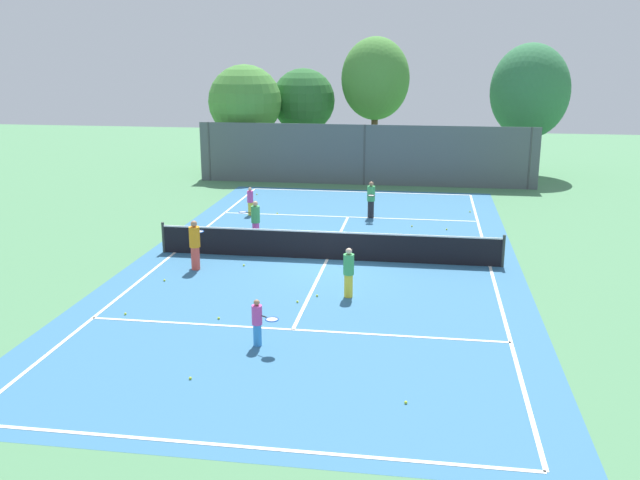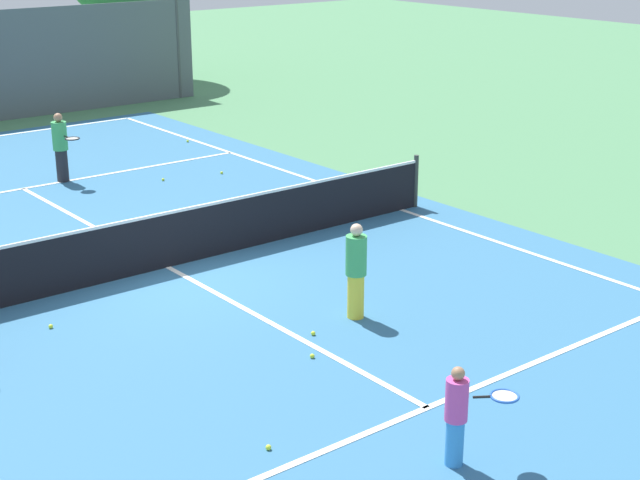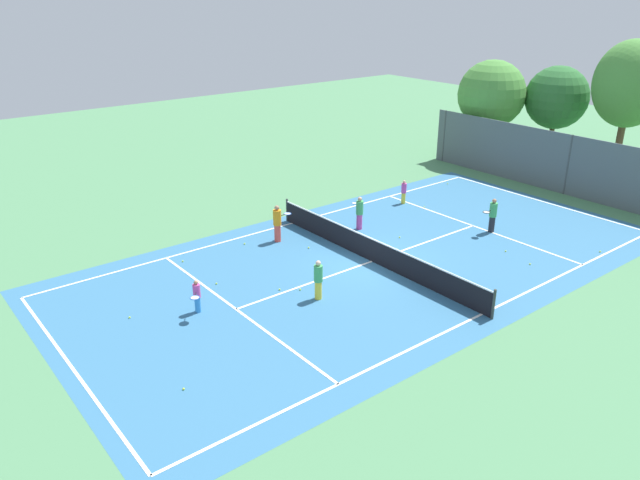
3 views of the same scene
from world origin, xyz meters
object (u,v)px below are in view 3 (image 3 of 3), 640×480
at_px(player_0, 493,215).
at_px(player_1, 404,192).
at_px(tennis_ball_1, 184,389).
at_px(tennis_ball_6, 424,207).
at_px(tennis_ball_3, 506,251).
at_px(player_3, 197,296).
at_px(player_2, 318,279).
at_px(tennis_ball_13, 400,237).
at_px(tennis_ball_8, 300,290).
at_px(tennis_ball_9, 280,289).
at_px(tennis_ball_0, 183,261).
at_px(tennis_ball_10, 600,252).
at_px(tennis_ball_12, 130,317).
at_px(tennis_ball_2, 216,284).
at_px(tennis_ball_11, 530,264).
at_px(tennis_ball_7, 245,244).
at_px(player_4, 278,223).
at_px(tennis_ball_4, 448,184).
at_px(tennis_ball_5, 309,248).
at_px(player_5, 359,212).

xyz_separation_m(player_0, player_1, (-5.24, -0.30, -0.18)).
relative_size(tennis_ball_1, tennis_ball_6, 1.00).
relative_size(player_1, tennis_ball_3, 18.67).
bearing_deg(player_3, player_2, 65.04).
height_order(tennis_ball_3, tennis_ball_6, same).
height_order(player_2, tennis_ball_13, player_2).
distance_m(tennis_ball_8, tennis_ball_9, 0.76).
bearing_deg(tennis_ball_0, player_0, 65.40).
xyz_separation_m(player_0, tennis_ball_10, (4.29, 1.70, -0.78)).
bearing_deg(tennis_ball_1, tennis_ball_12, 175.26).
bearing_deg(tennis_ball_2, tennis_ball_11, 59.65).
relative_size(tennis_ball_2, tennis_ball_9, 1.00).
height_order(tennis_ball_7, tennis_ball_9, same).
height_order(player_1, tennis_ball_11, player_1).
xyz_separation_m(tennis_ball_3, tennis_ball_7, (-7.50, -8.18, 0.00)).
relative_size(player_4, tennis_ball_12, 25.05).
xyz_separation_m(player_2, tennis_ball_12, (-2.84, -5.85, -0.73)).
relative_size(tennis_ball_3, tennis_ball_4, 1.00).
bearing_deg(tennis_ball_12, player_1, 99.28).
height_order(player_3, tennis_ball_4, player_3).
distance_m(player_0, player_1, 5.25).
distance_m(tennis_ball_1, tennis_ball_2, 6.48).
bearing_deg(tennis_ball_8, player_0, 85.83).
xyz_separation_m(player_1, tennis_ball_5, (1.60, -7.34, -0.60)).
distance_m(player_5, tennis_ball_2, 8.06).
relative_size(player_2, tennis_ball_5, 22.56).
bearing_deg(player_1, tennis_ball_5, -77.68).
xyz_separation_m(player_2, tennis_ball_8, (-0.91, -0.13, -0.73)).
bearing_deg(tennis_ball_9, tennis_ball_12, -105.84).
xyz_separation_m(tennis_ball_8, tennis_ball_12, (-1.93, -5.72, 0.00)).
distance_m(tennis_ball_11, tennis_ball_12, 15.44).
height_order(player_3, tennis_ball_8, player_3).
height_order(tennis_ball_3, tennis_ball_4, same).
bearing_deg(player_2, tennis_ball_9, -152.72).
xyz_separation_m(tennis_ball_0, tennis_ball_11, (8.90, 10.79, 0.00)).
bearing_deg(player_5, player_4, -106.42).
bearing_deg(tennis_ball_3, player_2, -100.61).
bearing_deg(tennis_ball_13, tennis_ball_1, -71.95).
xyz_separation_m(tennis_ball_0, tennis_ball_2, (2.62, 0.06, 0.00)).
xyz_separation_m(player_4, tennis_ball_6, (0.98, 8.28, -0.82)).
bearing_deg(tennis_ball_4, tennis_ball_11, -31.87).
distance_m(tennis_ball_5, tennis_ball_10, 12.25).
relative_size(player_0, player_3, 1.32).
relative_size(tennis_ball_7, tennis_ball_11, 1.00).
bearing_deg(tennis_ball_9, tennis_ball_10, 66.23).
distance_m(tennis_ball_5, tennis_ball_8, 3.89).
bearing_deg(tennis_ball_9, player_3, -97.26).
bearing_deg(tennis_ball_2, tennis_ball_4, 100.06).
bearing_deg(player_3, tennis_ball_5, 107.70).
relative_size(tennis_ball_8, tennis_ball_12, 1.00).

